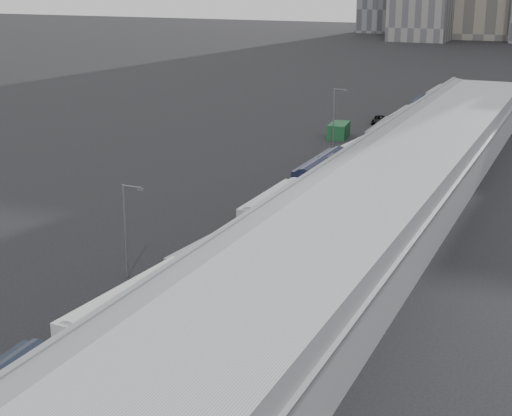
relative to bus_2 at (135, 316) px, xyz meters
The scene contains 21 objects.
sidewalk 22.18m from the bus_2, 73.52° to the left, with size 10.00×170.00×0.12m, color gray.
lane_line 21.69m from the bus_2, 101.27° to the left, with size 0.12×160.00×0.02m, color gold.
depot 23.63m from the bus_2, 64.17° to the left, with size 12.45×160.40×7.20m.
bus_2 is the anchor object (origin of this frame).
bus_3 13.45m from the bus_2, 90.18° to the left, with size 3.68×12.59×3.63m.
bus_4 28.20m from the bus_2, 91.81° to the left, with size 2.84×12.70×3.71m.
bus_5 43.78m from the bus_2, 91.32° to the left, with size 3.05×13.73×4.01m.
bus_6 57.75m from the bus_2, 90.24° to the left, with size 3.74×12.72×3.66m.
bus_7 69.81m from the bus_2, 90.12° to the left, with size 3.20×13.57×3.94m.
bus_8 83.57m from the bus_2, 90.29° to the left, with size 2.86×12.80×3.73m.
bus_9 96.37m from the bus_2, 90.52° to the left, with size 3.36×12.16×3.51m.
bus_10 111.90m from the bus_2, 90.05° to the left, with size 2.95×13.27×3.87m.
tree_1 3.81m from the bus_2, 26.11° to the left, with size 1.66×1.66×3.80m.
tree_2 24.74m from the bus_2, 82.19° to the left, with size 1.43×1.43×3.84m.
tree_3 49.12m from the bus_2, 86.87° to the left, with size 2.50×2.50×4.86m.
tree_4 66.63m from the bus_2, 87.42° to the left, with size 2.14×2.14×4.86m.
tree_5 96.98m from the bus_2, 88.15° to the left, with size 1.89×1.89×3.98m.
street_lamp_near 12.42m from the bus_2, 124.56° to the left, with size 2.04×0.22×8.31m.
street_lamp_far 68.04m from the bus_2, 96.12° to the left, with size 2.04×0.22×8.85m.
shipping_container 75.01m from the bus_2, 96.70° to the left, with size 2.74×5.53×2.33m, color #154423.
suv 89.15m from the bus_2, 93.92° to the left, with size 2.28×4.94×1.37m, color black.
Camera 1 is at (31.34, -9.81, 25.31)m, focal length 55.00 mm.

